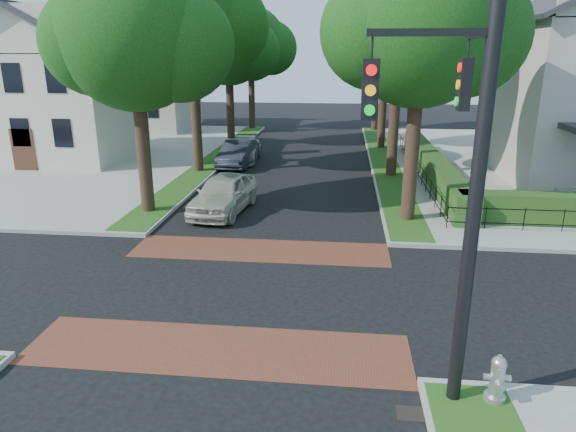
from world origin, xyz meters
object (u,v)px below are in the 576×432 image
object	(u,v)px
fire_hydrant	(497,379)
parked_car_middle	(238,153)
traffic_signal	(463,169)
parked_car_front	(224,193)
parked_car_rear	(243,150)

from	to	relation	value
fire_hydrant	parked_car_middle	bearing A→B (deg)	132.51
traffic_signal	parked_car_front	xyz separation A→B (m)	(-7.19, 12.01, -3.87)
parked_car_middle	traffic_signal	bearing A→B (deg)	-65.42
traffic_signal	parked_car_middle	xyz separation A→B (m)	(-8.49, 21.59, -3.92)
traffic_signal	fire_hydrant	distance (m)	4.20
parked_car_middle	fire_hydrant	bearing A→B (deg)	-63.34
traffic_signal	fire_hydrant	bearing A→B (deg)	-11.00
traffic_signal	fire_hydrant	size ratio (longest dim) A/B	7.97
parked_car_rear	fire_hydrant	world-z (taller)	parked_car_rear
parked_car_middle	fire_hydrant	distance (m)	23.76
parked_car_middle	parked_car_front	bearing A→B (deg)	-79.15
parked_car_front	parked_car_middle	size ratio (longest dim) A/B	1.03
fire_hydrant	traffic_signal	bearing A→B (deg)	-172.03
parked_car_rear	parked_car_front	bearing A→B (deg)	-85.32
parked_car_front	parked_car_rear	xyz separation A→B (m)	(-1.30, 11.24, -0.12)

